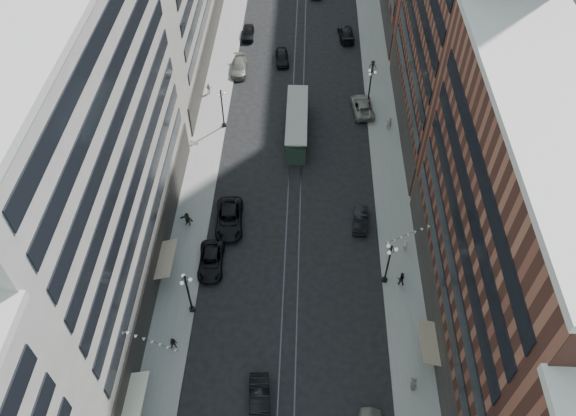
# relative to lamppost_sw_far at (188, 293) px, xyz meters

# --- Properties ---
(ground) EXTENTS (220.00, 220.00, 0.00)m
(ground) POSITION_rel_lamppost_sw_far_xyz_m (9.20, 32.00, -3.10)
(ground) COLOR black
(ground) RESTS_ON ground
(sidewalk_west) EXTENTS (4.00, 180.00, 0.15)m
(sidewalk_west) POSITION_rel_lamppost_sw_far_xyz_m (-1.80, 42.00, -3.02)
(sidewalk_west) COLOR gray
(sidewalk_west) RESTS_ON ground
(sidewalk_east) EXTENTS (4.00, 180.00, 0.15)m
(sidewalk_east) POSITION_rel_lamppost_sw_far_xyz_m (20.20, 42.00, -3.02)
(sidewalk_east) COLOR gray
(sidewalk_east) RESTS_ON ground
(rail_west) EXTENTS (0.12, 180.00, 0.02)m
(rail_west) POSITION_rel_lamppost_sw_far_xyz_m (8.50, 42.00, -3.09)
(rail_west) COLOR #2D2D33
(rail_west) RESTS_ON ground
(rail_east) EXTENTS (0.12, 180.00, 0.02)m
(rail_east) POSITION_rel_lamppost_sw_far_xyz_m (9.90, 42.00, -3.09)
(rail_east) COLOR #2D2D33
(rail_east) RESTS_ON ground
(building_west_mid) EXTENTS (8.00, 36.00, 28.00)m
(building_west_mid) POSITION_rel_lamppost_sw_far_xyz_m (-7.80, 5.00, 10.90)
(building_west_mid) COLOR #A4A092
(building_west_mid) RESTS_ON ground
(building_east_mid) EXTENTS (8.00, 30.00, 24.00)m
(building_east_mid) POSITION_rel_lamppost_sw_far_xyz_m (26.20, -0.00, 8.90)
(building_east_mid) COLOR brown
(building_east_mid) RESTS_ON ground
(lamppost_sw_far) EXTENTS (1.03, 1.14, 5.52)m
(lamppost_sw_far) POSITION_rel_lamppost_sw_far_xyz_m (0.00, 0.00, 0.00)
(lamppost_sw_far) COLOR black
(lamppost_sw_far) RESTS_ON sidewalk_west
(lamppost_sw_mid) EXTENTS (1.03, 1.14, 5.52)m
(lamppost_sw_mid) POSITION_rel_lamppost_sw_far_xyz_m (0.00, 27.00, 0.00)
(lamppost_sw_mid) COLOR black
(lamppost_sw_mid) RESTS_ON sidewalk_west
(lamppost_se_far) EXTENTS (1.03, 1.14, 5.52)m
(lamppost_se_far) POSITION_rel_lamppost_sw_far_xyz_m (18.40, 4.00, 0.00)
(lamppost_se_far) COLOR black
(lamppost_se_far) RESTS_ON sidewalk_east
(lamppost_se_mid) EXTENTS (1.03, 1.14, 5.52)m
(lamppost_se_mid) POSITION_rel_lamppost_sw_far_xyz_m (18.40, 32.00, 0.00)
(lamppost_se_mid) COLOR black
(lamppost_se_mid) RESTS_ON sidewalk_east
(streetcar) EXTENTS (2.56, 11.56, 3.20)m
(streetcar) POSITION_rel_lamppost_sw_far_xyz_m (9.20, 25.95, -1.62)
(streetcar) COLOR #263C2F
(streetcar) RESTS_ON ground
(car_2) EXTENTS (2.63, 5.33, 1.45)m
(car_2) POSITION_rel_lamppost_sw_far_xyz_m (1.15, 5.33, -2.37)
(car_2) COLOR black
(car_2) RESTS_ON ground
(car_5) EXTENTS (2.08, 4.89, 1.57)m
(car_5) POSITION_rel_lamppost_sw_far_xyz_m (7.00, -8.84, -2.31)
(car_5) COLOR black
(car_5) RESTS_ON ground
(pedestrian_2) EXTENTS (0.78, 0.50, 1.49)m
(pedestrian_2) POSITION_rel_lamppost_sw_far_xyz_m (-0.98, -3.96, -2.20)
(pedestrian_2) COLOR black
(pedestrian_2) RESTS_ON sidewalk_west
(pedestrian_4) EXTENTS (0.77, 1.21, 1.90)m
(pedestrian_4) POSITION_rel_lamppost_sw_far_xyz_m (19.86, -7.07, -1.99)
(pedestrian_4) COLOR #A29486
(pedestrian_4) RESTS_ON sidewalk_east
(car_7) EXTENTS (3.22, 6.25, 1.69)m
(car_7) POSITION_rel_lamppost_sw_far_xyz_m (2.40, 10.88, -2.25)
(car_7) COLOR black
(car_7) RESTS_ON ground
(car_8) EXTENTS (2.27, 5.23, 1.50)m
(car_8) POSITION_rel_lamppost_sw_far_xyz_m (0.80, 39.11, -2.35)
(car_8) COLOR slate
(car_8) RESTS_ON ground
(car_9) EXTENTS (1.85, 4.34, 1.46)m
(car_9) POSITION_rel_lamppost_sw_far_xyz_m (1.29, 48.18, -2.36)
(car_9) COLOR black
(car_9) RESTS_ON ground
(car_10) EXTENTS (1.80, 4.30, 1.38)m
(car_10) POSITION_rel_lamppost_sw_far_xyz_m (16.34, 11.44, -2.41)
(car_10) COLOR black
(car_10) RESTS_ON ground
(car_11) EXTENTS (3.16, 5.79, 1.54)m
(car_11) POSITION_rel_lamppost_sw_far_xyz_m (17.60, 30.76, -2.33)
(car_11) COLOR gray
(car_11) RESTS_ON ground
(car_12) EXTENTS (2.62, 5.42, 1.52)m
(car_12) POSITION_rel_lamppost_sw_far_xyz_m (16.09, 48.42, -2.34)
(car_12) COLOR black
(car_12) RESTS_ON ground
(car_13) EXTENTS (2.26, 4.65, 1.53)m
(car_13) POSITION_rel_lamppost_sw_far_xyz_m (6.71, 41.70, -2.33)
(car_13) COLOR black
(car_13) RESTS_ON ground
(pedestrian_5) EXTENTS (1.63, 0.94, 1.69)m
(pedestrian_5) POSITION_rel_lamppost_sw_far_xyz_m (-2.03, 10.55, -2.10)
(pedestrian_5) COLOR black
(pedestrian_5) RESTS_ON sidewalk_west
(pedestrian_6) EXTENTS (0.88, 0.41, 1.50)m
(pedestrian_6) POSITION_rel_lamppost_sw_far_xyz_m (-2.78, 33.76, -2.20)
(pedestrian_6) COLOR #A8A38B
(pedestrian_6) RESTS_ON sidewalk_west
(pedestrian_7) EXTENTS (0.87, 0.57, 1.67)m
(pedestrian_7) POSITION_rel_lamppost_sw_far_xyz_m (19.88, 3.71, -2.11)
(pedestrian_7) COLOR black
(pedestrian_7) RESTS_ON sidewalk_east
(pedestrian_8) EXTENTS (0.73, 0.51, 1.91)m
(pedestrian_8) POSITION_rel_lamppost_sw_far_xyz_m (20.71, 27.06, -1.99)
(pedestrian_8) COLOR gray
(pedestrian_8) RESTS_ON sidewalk_east
(pedestrian_9) EXTENTS (1.18, 0.69, 1.71)m
(pedestrian_9) POSITION_rel_lamppost_sw_far_xyz_m (19.49, 39.61, -2.09)
(pedestrian_9) COLOR black
(pedestrian_9) RESTS_ON sidewalk_east
(pedestrian_extra_0) EXTENTS (1.02, 0.87, 1.84)m
(pedestrian_extra_0) POSITION_rel_lamppost_sw_far_xyz_m (-3.18, 6.06, -2.02)
(pedestrian_extra_0) COLOR beige
(pedestrian_extra_0) RESTS_ON sidewalk_west
(pedestrian_extra_1) EXTENTS (0.48, 0.62, 1.53)m
(pedestrian_extra_1) POSITION_rel_lamppost_sw_far_xyz_m (20.68, 7.85, -2.18)
(pedestrian_extra_1) COLOR #BAAF9A
(pedestrian_extra_1) RESTS_ON sidewalk_east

